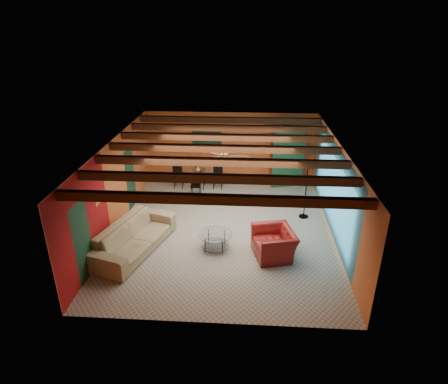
# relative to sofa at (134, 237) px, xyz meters

# --- Properties ---
(room) EXTENTS (6.52, 8.01, 2.71)m
(room) POSITION_rel_sofa_xyz_m (2.38, 1.44, 1.94)
(room) COLOR gray
(room) RESTS_ON ground
(sofa) EXTENTS (1.91, 3.05, 0.83)m
(sofa) POSITION_rel_sofa_xyz_m (0.00, 0.00, 0.00)
(sofa) COLOR #8D7D5B
(sofa) RESTS_ON ground
(armchair) EXTENTS (1.27, 1.38, 0.76)m
(armchair) POSITION_rel_sofa_xyz_m (3.83, -0.01, -0.04)
(armchair) COLOR maroon
(armchair) RESTS_ON ground
(coffee_table) EXTENTS (1.02, 1.02, 0.48)m
(coffee_table) POSITION_rel_sofa_xyz_m (2.22, 0.21, -0.18)
(coffee_table) COLOR white
(coffee_table) RESTS_ON ground
(dining_table) EXTENTS (1.80, 1.80, 0.93)m
(dining_table) POSITION_rel_sofa_xyz_m (1.21, 4.40, 0.05)
(dining_table) COLOR white
(dining_table) RESTS_ON ground
(armoire) EXTENTS (1.31, 0.88, 2.10)m
(armoire) POSITION_rel_sofa_xyz_m (4.58, 5.03, 0.63)
(armoire) COLOR maroon
(armoire) RESTS_ON ground
(floor_lamp) EXTENTS (0.42, 0.42, 1.90)m
(floor_lamp) POSITION_rel_sofa_xyz_m (4.93, 2.27, 0.53)
(floor_lamp) COLOR black
(floor_lamp) RESTS_ON ground
(ceiling_fan) EXTENTS (1.50, 1.50, 0.44)m
(ceiling_fan) POSITION_rel_sofa_xyz_m (2.38, 1.33, 1.94)
(ceiling_fan) COLOR #472614
(ceiling_fan) RESTS_ON ceiling
(painting) EXTENTS (1.05, 0.03, 0.65)m
(painting) POSITION_rel_sofa_xyz_m (1.48, 5.29, 1.23)
(painting) COLOR black
(painting) RESTS_ON wall_back
(potted_plant) EXTENTS (0.44, 0.39, 0.48)m
(potted_plant) POSITION_rel_sofa_xyz_m (4.58, 5.03, 1.92)
(potted_plant) COLOR #26661E
(potted_plant) RESTS_ON armoire
(vase) EXTENTS (0.23, 0.23, 0.20)m
(vase) POSITION_rel_sofa_xyz_m (1.21, 4.40, 0.61)
(vase) COLOR orange
(vase) RESTS_ON dining_table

